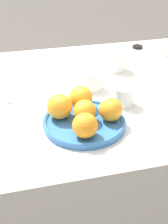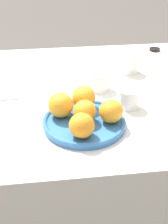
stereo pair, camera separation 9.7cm
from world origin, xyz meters
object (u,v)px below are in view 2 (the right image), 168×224
(orange_4, at_px, (111,111))
(orange_3, at_px, (82,126))
(cup_2, at_px, (100,81))
(orange_1, at_px, (84,97))
(fruit_platter, at_px, (84,122))
(orange_0, at_px, (85,111))
(napkin, at_px, (3,92))
(orange_2, at_px, (61,105))
(cup_1, at_px, (129,98))
(soy_dish, at_px, (155,49))
(cup_0, at_px, (128,63))

(orange_4, bearing_deg, orange_3, -145.91)
(cup_2, bearing_deg, orange_1, -117.01)
(fruit_platter, height_order, orange_0, orange_0)
(cup_2, bearing_deg, napkin, 177.89)
(napkin, bearing_deg, orange_1, -31.16)
(cup_2, bearing_deg, orange_2, -128.56)
(fruit_platter, bearing_deg, orange_3, -101.71)
(fruit_platter, bearing_deg, orange_0, 17.93)
(orange_1, xyz_separation_m, napkin, (-0.29, 0.17, -0.05))
(orange_3, xyz_separation_m, cup_2, (0.11, 0.32, -0.02))
(napkin, bearing_deg, cup_1, -19.72)
(orange_2, distance_m, soy_dish, 0.77)
(cup_0, bearing_deg, soy_dish, 49.57)
(cup_1, distance_m, cup_2, 0.17)
(orange_4, height_order, cup_1, orange_4)
(orange_3, distance_m, orange_4, 0.12)
(orange_4, bearing_deg, orange_0, 170.61)
(fruit_platter, xyz_separation_m, cup_2, (0.09, 0.24, 0.02))
(orange_4, bearing_deg, orange_1, 127.95)
(orange_3, height_order, cup_1, orange_3)
(fruit_platter, distance_m, orange_1, 0.09)
(orange_0, bearing_deg, fruit_platter, -162.07)
(orange_1, relative_size, cup_1, 1.11)
(orange_3, distance_m, cup_2, 0.34)
(cup_1, xyz_separation_m, soy_dish, (0.27, 0.52, -0.03))
(orange_2, xyz_separation_m, orange_4, (0.15, -0.05, -0.00))
(orange_4, distance_m, cup_0, 0.43)
(orange_2, relative_size, napkin, 0.67)
(fruit_platter, height_order, cup_0, cup_0)
(cup_1, relative_size, cup_2, 0.89)
(orange_0, height_order, orange_2, orange_2)
(soy_dish, bearing_deg, cup_0, -130.43)
(orange_0, xyz_separation_m, soy_dish, (0.43, 0.62, -0.05))
(orange_3, distance_m, cup_1, 0.26)
(orange_0, xyz_separation_m, cup_0, (0.24, 0.39, -0.01))
(fruit_platter, bearing_deg, orange_4, -8.56)
(fruit_platter, relative_size, orange_3, 3.52)
(orange_1, height_order, soy_dish, orange_1)
(napkin, distance_m, soy_dish, 0.80)
(orange_3, xyz_separation_m, soy_dish, (0.45, 0.70, -0.05))
(orange_1, relative_size, cup_2, 0.99)
(cup_0, bearing_deg, cup_2, -135.37)
(orange_0, relative_size, orange_4, 0.95)
(orange_3, xyz_separation_m, cup_1, (0.19, 0.18, -0.02))
(orange_2, xyz_separation_m, napkin, (-0.21, 0.22, -0.05))
(fruit_platter, xyz_separation_m, napkin, (-0.28, 0.26, -0.01))
(orange_1, bearing_deg, napkin, 148.84)
(orange_0, height_order, napkin, orange_0)
(orange_2, bearing_deg, napkin, 134.05)
(orange_1, distance_m, soy_dish, 0.69)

